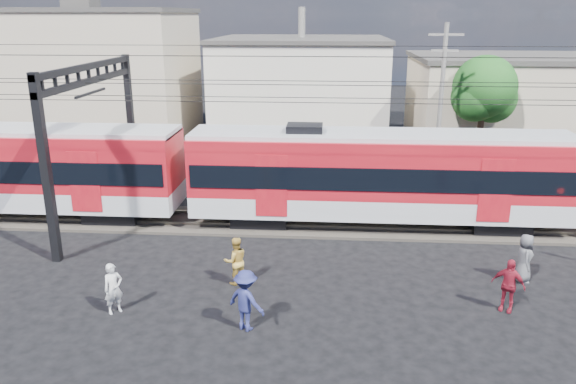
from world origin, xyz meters
name	(u,v)px	position (x,y,z in m)	size (l,w,h in m)	color
ground	(321,318)	(0.00, 0.00, 0.00)	(120.00, 120.00, 0.00)	black
track_bed	(324,224)	(0.00, 8.00, 0.06)	(70.00, 3.40, 0.12)	#2D2823
rail_near	(324,227)	(0.00, 7.25, 0.18)	(70.00, 0.12, 0.12)	#59544C
rail_far	(324,215)	(0.00, 8.75, 0.18)	(70.00, 0.12, 0.12)	#59544C
commuter_train	(384,174)	(2.52, 8.00, 2.40)	(50.30, 3.08, 4.17)	black
catenary	(123,107)	(-8.65, 8.00, 5.14)	(70.00, 9.30, 7.52)	black
building_west	(88,77)	(-17.00, 24.00, 4.66)	(14.28, 10.20, 9.30)	tan
building_midwest	(301,88)	(-2.00, 27.00, 3.66)	(12.24, 12.24, 7.30)	beige
building_mideast	(534,103)	(14.00, 24.00, 3.16)	(16.32, 10.20, 6.30)	tan
utility_pole_mid	(441,101)	(6.00, 15.00, 4.53)	(1.80, 0.24, 8.50)	slate
tree_near	(487,91)	(9.19, 18.09, 4.66)	(3.82, 3.64, 6.72)	#382619
pedestrian_a	(113,288)	(-6.40, -0.11, 0.82)	(0.59, 0.39, 1.63)	silver
pedestrian_b	(236,261)	(-2.95, 2.11, 0.85)	(0.82, 0.64, 1.69)	gold
pedestrian_c	(246,300)	(-2.17, -0.79, 0.94)	(1.21, 0.70, 1.88)	navy
pedestrian_d	(508,285)	(5.78, 0.91, 0.87)	(1.02, 0.42, 1.74)	maroon
pedestrian_e	(525,258)	(6.95, 3.00, 0.87)	(0.85, 0.55, 1.74)	#4A4A4F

